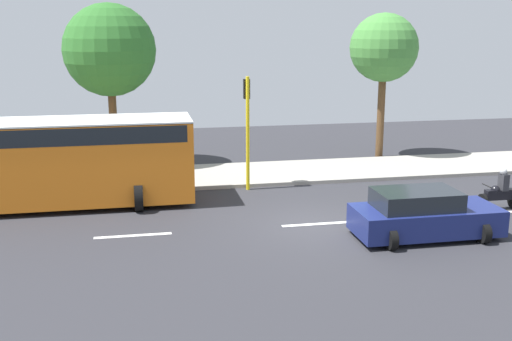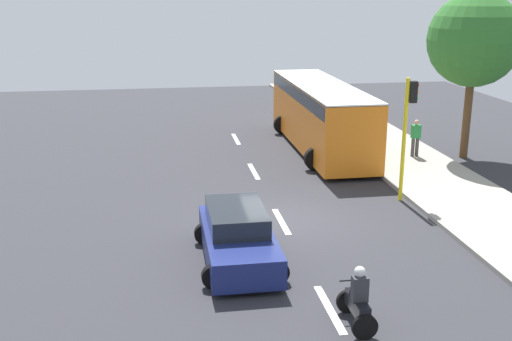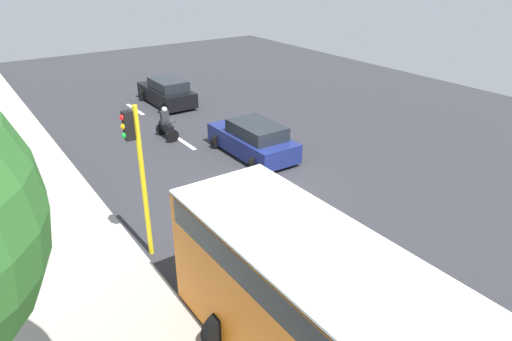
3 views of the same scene
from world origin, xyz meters
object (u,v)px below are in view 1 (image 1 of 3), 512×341
at_px(pedestrian_near_signal, 113,155).
at_px(street_tree_center, 109,50).
at_px(car_dark_blue, 423,215).
at_px(city_bus, 36,158).
at_px(street_tree_north, 384,49).
at_px(traffic_light_corner, 247,117).
at_px(motorcycle, 500,192).

distance_m(pedestrian_near_signal, street_tree_center, 4.87).
bearing_deg(pedestrian_near_signal, car_dark_blue, -134.17).
relative_size(city_bus, pedestrian_near_signal, 6.51).
bearing_deg(street_tree_center, street_tree_north, -91.61).
xyz_separation_m(pedestrian_near_signal, street_tree_center, (2.39, -0.01, 4.25)).
distance_m(city_bus, traffic_light_corner, 7.98).
bearing_deg(pedestrian_near_signal, street_tree_north, -81.00).
height_order(car_dark_blue, city_bus, city_bus).
relative_size(car_dark_blue, pedestrian_near_signal, 2.66).
bearing_deg(motorcycle, city_bus, 78.26).
height_order(traffic_light_corner, street_tree_center, street_tree_center).
bearing_deg(city_bus, car_dark_blue, -114.68).
bearing_deg(street_tree_center, traffic_light_corner, -133.71).
bearing_deg(traffic_light_corner, street_tree_north, -57.86).
distance_m(car_dark_blue, street_tree_center, 15.88).
height_order(pedestrian_near_signal, street_tree_center, street_tree_center).
xyz_separation_m(motorcycle, traffic_light_corner, (4.45, 8.33, 2.29)).
relative_size(motorcycle, pedestrian_near_signal, 0.91).
distance_m(motorcycle, traffic_light_corner, 9.72).
distance_m(motorcycle, pedestrian_near_signal, 15.40).
bearing_deg(motorcycle, street_tree_center, 55.06).
relative_size(pedestrian_near_signal, street_tree_center, 0.23).
bearing_deg(pedestrian_near_signal, motorcycle, -117.62).
bearing_deg(city_bus, street_tree_north, -69.25).
relative_size(pedestrian_near_signal, traffic_light_corner, 0.38).
distance_m(street_tree_north, street_tree_center, 12.82).
bearing_deg(pedestrian_near_signal, traffic_light_corner, -116.80).
xyz_separation_m(motorcycle, street_tree_north, (9.17, 0.82, 4.66)).
xyz_separation_m(motorcycle, pedestrian_near_signal, (7.14, 13.64, 0.42)).
distance_m(car_dark_blue, motorcycle, 4.58).
height_order(motorcycle, traffic_light_corner, traffic_light_corner).
height_order(car_dark_blue, street_tree_center, street_tree_center).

